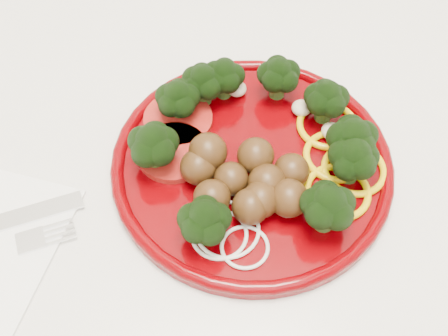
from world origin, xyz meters
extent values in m
cube|color=silver|center=(0.00, 1.70, 0.43)|extent=(2.40, 0.60, 0.87)
cube|color=silver|center=(0.00, 1.70, 0.89)|extent=(2.40, 0.60, 0.03)
cylinder|color=#500003|center=(0.13, 1.68, 0.91)|extent=(0.29, 0.29, 0.01)
torus|color=#500003|center=(0.13, 1.68, 0.91)|extent=(0.29, 0.29, 0.01)
sphere|color=#472C11|center=(0.08, 1.63, 0.93)|extent=(0.04, 0.04, 0.04)
sphere|color=#472C11|center=(0.10, 1.65, 0.93)|extent=(0.04, 0.04, 0.04)
sphere|color=#472C11|center=(0.16, 1.66, 0.93)|extent=(0.04, 0.04, 0.04)
sphere|color=#472C11|center=(0.13, 1.67, 0.93)|extent=(0.04, 0.04, 0.04)
sphere|color=#472C11|center=(0.08, 1.68, 0.93)|extent=(0.04, 0.04, 0.04)
sphere|color=#472C11|center=(0.14, 1.64, 0.93)|extent=(0.04, 0.04, 0.04)
sphere|color=#472C11|center=(0.15, 1.62, 0.93)|extent=(0.04, 0.04, 0.04)
sphere|color=#472C11|center=(0.12, 1.62, 0.93)|extent=(0.04, 0.04, 0.04)
sphere|color=#472C11|center=(0.07, 1.67, 0.93)|extent=(0.04, 0.04, 0.04)
sphere|color=#472C11|center=(0.13, 1.63, 0.93)|extent=(0.04, 0.04, 0.04)
torus|color=#DDB308|center=(0.21, 1.68, 0.92)|extent=(0.07, 0.07, 0.01)
torus|color=#DDB308|center=(0.21, 1.64, 0.92)|extent=(0.07, 0.07, 0.01)
torus|color=#DDB308|center=(0.21, 1.72, 0.92)|extent=(0.07, 0.07, 0.01)
torus|color=#DDB308|center=(0.23, 1.66, 0.92)|extent=(0.07, 0.07, 0.01)
cylinder|color=#720A07|center=(0.06, 1.75, 0.92)|extent=(0.08, 0.08, 0.01)
cylinder|color=#720A07|center=(0.05, 1.70, 0.92)|extent=(0.08, 0.08, 0.01)
torus|color=beige|center=(0.09, 1.60, 0.91)|extent=(0.06, 0.06, 0.00)
torus|color=beige|center=(0.11, 1.59, 0.91)|extent=(0.05, 0.05, 0.00)
torus|color=beige|center=(0.09, 1.61, 0.91)|extent=(0.06, 0.06, 0.00)
ellipsoid|color=#C6B793|center=(0.19, 1.74, 0.92)|extent=(0.02, 0.02, 0.02)
ellipsoid|color=#C6B793|center=(0.12, 1.78, 0.92)|extent=(0.02, 0.02, 0.02)
ellipsoid|color=#C6B793|center=(0.22, 1.71, 0.92)|extent=(0.02, 0.02, 0.02)
cube|color=silver|center=(-0.11, 1.65, 0.91)|extent=(0.12, 0.05, 0.00)
cube|color=silver|center=(-0.09, 1.62, 0.91)|extent=(0.03, 0.03, 0.00)
cube|color=silver|center=(-0.07, 1.62, 0.91)|extent=(0.03, 0.01, 0.00)
cube|color=silver|center=(-0.07, 1.62, 0.91)|extent=(0.03, 0.01, 0.00)
cube|color=silver|center=(-0.07, 1.63, 0.91)|extent=(0.03, 0.01, 0.00)
cube|color=silver|center=(-0.07, 1.63, 0.91)|extent=(0.03, 0.01, 0.00)
camera|label=1|loc=(0.06, 1.35, 1.38)|focal=45.00mm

